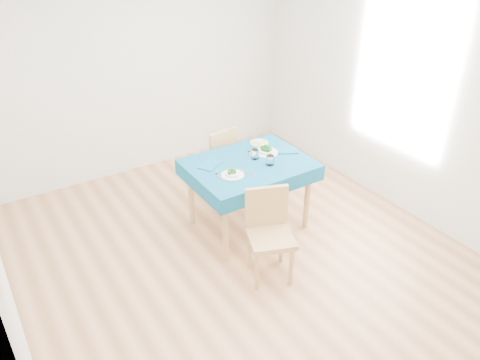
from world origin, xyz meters
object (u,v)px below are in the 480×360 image
table (249,195)px  chair_far (215,156)px  chair_near (271,232)px  side_plate (259,143)px  bowl_near (233,173)px  bowl_far (266,150)px

table → chair_far: 0.81m
chair_near → side_plate: chair_near is taller
chair_near → side_plate: (0.63, 1.10, 0.27)m
chair_far → side_plate: size_ratio=4.78×
bowl_near → bowl_far: (0.55, 0.22, 0.01)m
bowl_near → bowl_far: 0.59m
chair_far → bowl_far: size_ratio=3.75×
bowl_far → side_plate: bowl_far is taller
chair_near → side_plate: 1.29m
chair_near → chair_far: size_ratio=1.04×
bowl_near → side_plate: bowl_near is taller
chair_far → chair_near: bearing=69.3°
bowl_near → bowl_far: bowl_far is taller
chair_far → bowl_far: (0.21, -0.72, 0.32)m
chair_far → bowl_near: bearing=61.7°
chair_far → bowl_far: bearing=97.9°
table → side_plate: bearing=43.1°
chair_far → bowl_far: chair_far is taller
chair_near → bowl_near: size_ratio=4.49×
table → bowl_near: size_ratio=5.49×
table → chair_near: 0.83m
table → side_plate: size_ratio=6.07×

